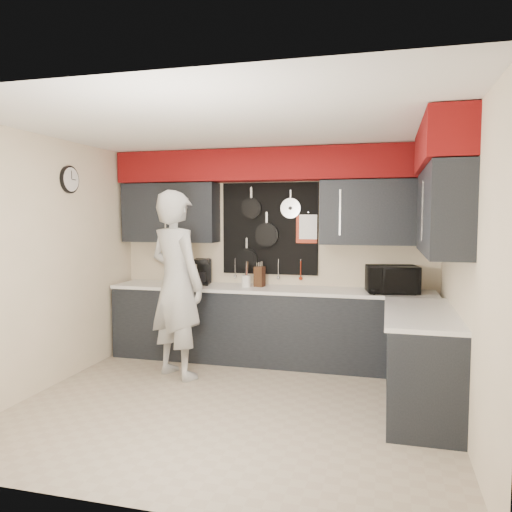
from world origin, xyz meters
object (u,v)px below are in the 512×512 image
(coffee_maker, at_px, (203,271))
(person, at_px, (176,284))
(knife_block, at_px, (260,277))
(microwave, at_px, (392,279))
(utensil_crock, at_px, (246,281))

(coffee_maker, height_order, person, person)
(coffee_maker, bearing_deg, knife_block, -11.67)
(knife_block, xyz_separation_m, coffee_maker, (-0.74, -0.01, 0.05))
(microwave, xyz_separation_m, coffee_maker, (-2.30, 0.11, 0.02))
(knife_block, distance_m, utensil_crock, 0.17)
(utensil_crock, distance_m, coffee_maker, 0.60)
(person, bearing_deg, utensil_crock, -100.64)
(coffee_maker, distance_m, person, 0.83)
(utensil_crock, relative_size, person, 0.07)
(coffee_maker, bearing_deg, utensil_crock, -18.03)
(microwave, relative_size, person, 0.27)
(knife_block, xyz_separation_m, utensil_crock, (-0.15, -0.07, -0.05))
(utensil_crock, xyz_separation_m, person, (-0.58, -0.77, 0.04))
(knife_block, relative_size, utensil_crock, 1.71)
(knife_block, bearing_deg, coffee_maker, -167.74)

